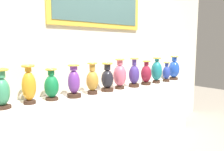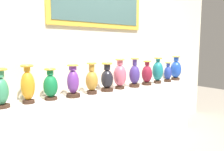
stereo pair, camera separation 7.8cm
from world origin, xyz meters
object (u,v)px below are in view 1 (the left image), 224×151
at_px(vase_sapphire, 174,69).
at_px(vase_emerald, 52,86).
at_px(vase_jade, 2,91).
at_px(vase_teal, 157,71).
at_px(vase_rose, 120,75).
at_px(vase_violet, 74,83).
at_px(vase_cobalt, 166,73).
at_px(vase_onyx, 107,79).
at_px(vase_burgundy, 146,74).
at_px(vase_ochre, 92,81).
at_px(vase_amber, 29,86).
at_px(vase_indigo, 134,75).

bearing_deg(vase_sapphire, vase_emerald, 179.77).
bearing_deg(vase_jade, vase_teal, -0.72).
height_order(vase_jade, vase_rose, vase_rose).
xyz_separation_m(vase_emerald, vase_violet, (0.25, -0.04, 0.01)).
bearing_deg(vase_violet, vase_cobalt, 0.03).
relative_size(vase_onyx, vase_burgundy, 1.02).
height_order(vase_rose, vase_sapphire, vase_sapphire).
distance_m(vase_violet, vase_burgundy, 1.24).
bearing_deg(vase_ochre, vase_rose, 4.14).
bearing_deg(vase_rose, vase_burgundy, -2.22).
height_order(vase_jade, vase_burgundy, vase_jade).
xyz_separation_m(vase_jade, vase_amber, (0.25, 0.00, 0.02)).
xyz_separation_m(vase_ochre, vase_onyx, (0.25, 0.02, -0.00)).
bearing_deg(vase_onyx, vase_amber, 178.85).
distance_m(vase_burgundy, vase_sapphire, 0.74).
relative_size(vase_rose, vase_indigo, 0.99).
relative_size(vase_jade, vase_burgundy, 1.03).
height_order(vase_ochre, vase_teal, vase_teal).
distance_m(vase_ochre, vase_onyx, 0.25).
bearing_deg(vase_violet, vase_indigo, 0.39).
bearing_deg(vase_sapphire, vase_rose, 179.90).
bearing_deg(vase_cobalt, vase_sapphire, 7.47).
distance_m(vase_ochre, vase_cobalt, 1.47).
relative_size(vase_onyx, vase_indigo, 0.90).
distance_m(vase_amber, vase_teal, 1.97).
relative_size(vase_emerald, vase_indigo, 0.83).
bearing_deg(vase_cobalt, vase_emerald, 178.76).
relative_size(vase_jade, vase_sapphire, 0.92).
xyz_separation_m(vase_onyx, vase_burgundy, (0.74, -0.00, 0.00)).
bearing_deg(vase_teal, vase_indigo, -179.56).
distance_m(vase_rose, vase_burgundy, 0.51).
distance_m(vase_rose, vase_sapphire, 1.25).
relative_size(vase_amber, vase_sapphire, 0.97).
height_order(vase_violet, vase_cobalt, vase_violet).
xyz_separation_m(vase_amber, vase_burgundy, (1.73, -0.02, -0.02)).
bearing_deg(vase_emerald, vase_indigo, -1.73).
bearing_deg(vase_rose, vase_teal, -2.03).
height_order(vase_onyx, vase_indigo, vase_indigo).
bearing_deg(vase_rose, vase_onyx, -175.70).
distance_m(vase_jade, vase_indigo, 1.71).
xyz_separation_m(vase_indigo, vase_cobalt, (0.75, -0.01, -0.03)).
bearing_deg(vase_sapphire, vase_teal, -177.22).
height_order(vase_jade, vase_sapphire, vase_sapphire).
height_order(vase_jade, vase_violet, vase_jade).
bearing_deg(vase_onyx, vase_emerald, 178.17).
bearing_deg(vase_burgundy, vase_indigo, -177.75).
bearing_deg(vase_indigo, vase_emerald, 178.27).
height_order(vase_amber, vase_violet, vase_amber).
bearing_deg(vase_cobalt, vase_ochre, 179.93).
bearing_deg(vase_rose, vase_sapphire, -0.10).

